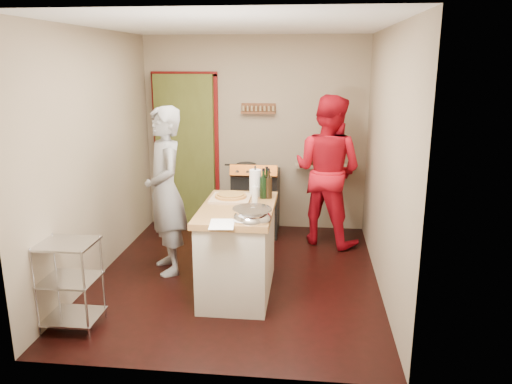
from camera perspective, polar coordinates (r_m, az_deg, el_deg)
floor at (r=5.50m, az=-2.16°, el=-9.61°), size 3.50×3.50×0.00m
back_wall at (r=6.97m, az=-5.34°, el=5.32°), size 3.00×0.44×2.60m
left_wall at (r=5.53m, az=-17.91°, el=3.94°), size 0.04×3.50×2.60m
right_wall at (r=5.10m, az=14.63°, el=3.33°), size 0.04×3.50×2.60m
ceiling at (r=5.02m, az=-2.46°, el=18.64°), size 3.00×3.50×0.02m
stove at (r=6.67m, az=-0.01°, el=-1.06°), size 0.60×0.63×1.00m
wire_shelving at (r=4.65m, az=-20.54°, el=-9.47°), size 0.48×0.40×0.80m
island at (r=4.99m, az=-2.02°, el=-6.30°), size 0.72×1.32×1.21m
person_stripe at (r=5.45m, az=-10.31°, el=0.06°), size 0.70×0.79×1.82m
person_red at (r=6.30m, az=8.16°, el=2.43°), size 1.14×1.06×1.88m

